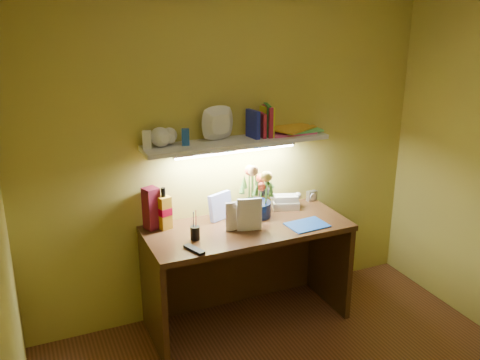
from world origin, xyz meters
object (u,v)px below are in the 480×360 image
(desk, at_px, (247,275))
(flower_bouquet, at_px, (256,192))
(telephone, at_px, (285,200))
(desk_clock, at_px, (312,196))
(whisky_bottle, at_px, (164,208))

(desk, bearing_deg, flower_bouquet, 46.43)
(desk, xyz_separation_m, telephone, (0.40, 0.19, 0.43))
(desk, distance_m, desk_clock, 0.81)
(flower_bouquet, bearing_deg, whisky_bottle, 175.44)
(telephone, height_order, desk_clock, telephone)
(desk_clock, bearing_deg, whisky_bottle, 175.08)
(flower_bouquet, xyz_separation_m, telephone, (0.26, 0.05, -0.13))
(telephone, bearing_deg, desk, -134.85)
(flower_bouquet, relative_size, whisky_bottle, 1.27)
(desk_clock, height_order, whisky_bottle, whisky_bottle)
(desk, relative_size, whisky_bottle, 4.81)
(flower_bouquet, height_order, desk_clock, flower_bouquet)
(desk, bearing_deg, desk_clock, 20.21)
(flower_bouquet, relative_size, desk_clock, 4.69)
(desk_clock, distance_m, whisky_bottle, 1.18)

